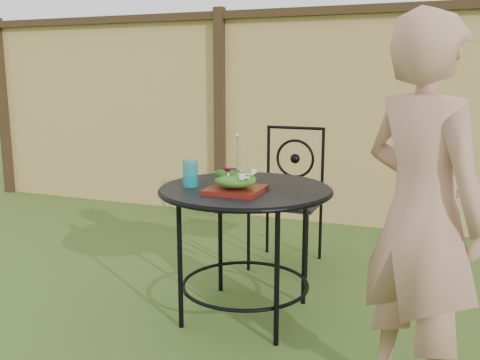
% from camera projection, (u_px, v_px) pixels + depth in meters
% --- Properties ---
extents(ground, '(60.00, 60.00, 0.00)m').
position_uv_depth(ground, '(288.00, 337.00, 2.71)').
color(ground, '#254616').
rests_on(ground, ground).
extents(fence, '(8.00, 0.12, 1.90)m').
position_uv_depth(fence, '(363.00, 118.00, 4.53)').
color(fence, '#F1D277').
rests_on(fence, ground).
extents(patio_table, '(0.92, 0.92, 0.72)m').
position_uv_depth(patio_table, '(245.00, 213.00, 2.85)').
color(patio_table, black).
rests_on(patio_table, ground).
extents(patio_chair, '(0.46, 0.46, 0.95)m').
position_uv_depth(patio_chair, '(288.00, 193.00, 3.71)').
color(patio_chair, black).
rests_on(patio_chair, ground).
extents(diner, '(0.67, 0.64, 1.55)m').
position_uv_depth(diner, '(421.00, 215.00, 2.07)').
color(diner, tan).
rests_on(diner, ground).
extents(salad_plate, '(0.27, 0.27, 0.02)m').
position_uv_depth(salad_plate, '(236.00, 190.00, 2.70)').
color(salad_plate, '#451309').
rests_on(salad_plate, patio_table).
extents(salad, '(0.21, 0.21, 0.08)m').
position_uv_depth(salad, '(236.00, 180.00, 2.69)').
color(salad, '#235614').
rests_on(salad, salad_plate).
extents(fork, '(0.01, 0.01, 0.18)m').
position_uv_depth(fork, '(237.00, 154.00, 2.67)').
color(fork, silver).
rests_on(fork, salad).
extents(drinking_glass, '(0.08, 0.08, 0.14)m').
position_uv_depth(drinking_glass, '(190.00, 173.00, 2.84)').
color(drinking_glass, '#0B8987').
rests_on(drinking_glass, patio_table).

